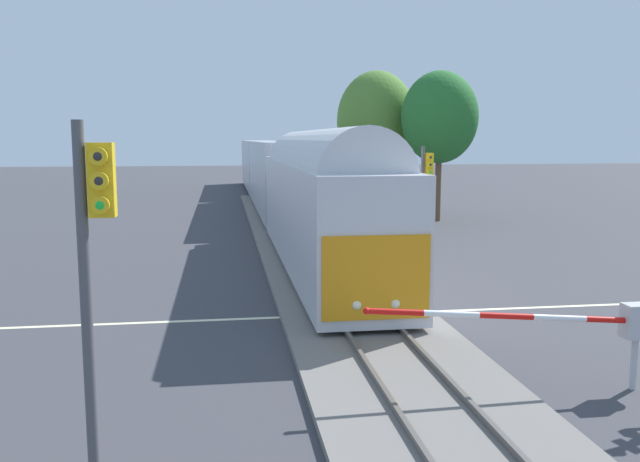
% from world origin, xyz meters
% --- Properties ---
extents(ground_plane, '(220.00, 220.00, 0.00)m').
position_xyz_m(ground_plane, '(0.00, 0.00, 0.00)').
color(ground_plane, '#3D3D42').
extents(road_centre_stripe, '(44.00, 0.20, 0.01)m').
position_xyz_m(road_centre_stripe, '(0.00, 0.00, 0.00)').
color(road_centre_stripe, beige).
rests_on(road_centre_stripe, ground).
extents(railway_track, '(4.40, 80.00, 0.32)m').
position_xyz_m(railway_track, '(0.00, 0.00, 0.10)').
color(railway_track, slate).
rests_on(railway_track, ground).
extents(commuter_train, '(3.04, 61.77, 5.16)m').
position_xyz_m(commuter_train, '(0.00, 26.01, 2.74)').
color(commuter_train, silver).
rests_on(commuter_train, railway_track).
extents(crossing_gate_near, '(6.23, 0.40, 1.94)m').
position_xyz_m(crossing_gate_near, '(3.81, -6.59, 1.45)').
color(crossing_gate_near, '#B7B7BC').
rests_on(crossing_gate_near, ground).
extents(traffic_signal_near_left, '(0.53, 0.38, 5.38)m').
position_xyz_m(traffic_signal_near_left, '(-5.51, -9.44, 3.61)').
color(traffic_signal_near_left, '#4C4C51').
rests_on(traffic_signal_near_left, ground).
extents(traffic_signal_far_side, '(0.53, 0.38, 4.81)m').
position_xyz_m(traffic_signal_far_side, '(5.06, 9.48, 3.23)').
color(traffic_signal_far_side, '#4C4C51').
rests_on(traffic_signal_far_side, ground).
extents(elm_centre_background, '(5.30, 5.30, 9.62)m').
position_xyz_m(elm_centre_background, '(6.52, 25.43, 6.28)').
color(elm_centre_background, '#4C3828').
rests_on(elm_centre_background, ground).
extents(oak_far_right, '(4.72, 4.72, 9.26)m').
position_xyz_m(oak_far_right, '(9.54, 21.30, 6.42)').
color(oak_far_right, brown).
rests_on(oak_far_right, ground).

